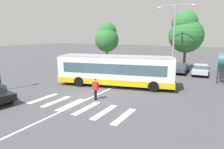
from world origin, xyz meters
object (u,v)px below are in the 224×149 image
(city_transit_bus, at_px, (115,70))
(parked_car_red, at_px, (143,64))
(twin_arm_street_lamp, at_px, (174,32))
(parked_car_blue, at_px, (124,63))
(parked_car_silver, at_px, (200,69))
(parked_car_champagne, at_px, (158,66))
(background_tree_right, at_px, (186,32))
(parked_car_white, at_px, (111,62))
(background_tree_left, at_px, (107,37))
(pedestrian_crossing_street, at_px, (95,88))
(parked_car_charcoal, at_px, (180,67))

(city_transit_bus, bearing_deg, parked_car_red, 96.28)
(city_transit_bus, distance_m, twin_arm_street_lamp, 10.05)
(city_transit_bus, xyz_separation_m, twin_arm_street_lamp, (3.64, 8.55, 3.81))
(parked_car_blue, distance_m, twin_arm_street_lamp, 9.13)
(parked_car_silver, bearing_deg, twin_arm_street_lamp, -152.17)
(parked_car_champagne, bearing_deg, parked_car_red, 164.85)
(parked_car_champagne, bearing_deg, background_tree_right, 48.03)
(parked_car_white, bearing_deg, background_tree_left, 129.20)
(parked_car_silver, bearing_deg, city_transit_bus, -123.76)
(city_transit_bus, relative_size, twin_arm_street_lamp, 1.36)
(parked_car_blue, distance_m, background_tree_right, 9.93)
(parked_car_white, xyz_separation_m, parked_car_blue, (2.42, -0.05, 0.00))
(pedestrian_crossing_street, bearing_deg, parked_car_silver, 67.56)
(city_transit_bus, xyz_separation_m, parked_car_charcoal, (4.33, 10.43, -0.82))
(parked_car_silver, height_order, twin_arm_street_lamp, twin_arm_street_lamp)
(city_transit_bus, relative_size, parked_car_silver, 2.58)
(city_transit_bus, height_order, background_tree_left, background_tree_left)
(parked_car_red, bearing_deg, background_tree_right, 23.97)
(parked_car_white, distance_m, parked_car_charcoal, 10.79)
(pedestrian_crossing_street, height_order, background_tree_right, background_tree_right)
(parked_car_blue, bearing_deg, parked_car_red, 8.92)
(pedestrian_crossing_street, distance_m, parked_car_charcoal, 15.47)
(city_transit_bus, bearing_deg, background_tree_right, 72.11)
(background_tree_left, bearing_deg, pedestrian_crossing_street, -61.67)
(parked_car_silver, xyz_separation_m, background_tree_left, (-15.88, 3.21, 3.84))
(parked_car_white, relative_size, parked_car_blue, 1.03)
(background_tree_right, bearing_deg, parked_car_blue, -160.96)
(parked_car_charcoal, relative_size, parked_car_silver, 0.99)
(parked_car_white, bearing_deg, city_transit_bus, -57.92)
(city_transit_bus, bearing_deg, parked_car_charcoal, 67.46)
(parked_car_blue, bearing_deg, parked_car_silver, -0.04)
(background_tree_right, bearing_deg, parked_car_red, -156.03)
(parked_car_white, height_order, parked_car_charcoal, same)
(pedestrian_crossing_street, relative_size, background_tree_right, 0.20)
(parked_car_white, height_order, parked_car_red, same)
(parked_car_champagne, distance_m, parked_car_charcoal, 2.93)
(parked_car_blue, xyz_separation_m, background_tree_right, (8.28, 2.86, 4.68))
(parked_car_blue, bearing_deg, parked_car_charcoal, 1.19)
(parked_car_champagne, bearing_deg, parked_car_silver, 2.62)
(parked_car_champagne, bearing_deg, parked_car_white, 177.74)
(background_tree_left, bearing_deg, parked_car_champagne, -18.28)
(pedestrian_crossing_street, bearing_deg, background_tree_left, 118.33)
(parked_car_blue, relative_size, background_tree_left, 0.63)
(twin_arm_street_lamp, relative_size, background_tree_right, 1.03)
(city_transit_bus, distance_m, background_tree_right, 14.31)
(pedestrian_crossing_street, relative_size, parked_car_champagne, 0.38)
(city_transit_bus, relative_size, parked_car_champagne, 2.62)
(parked_car_silver, relative_size, twin_arm_street_lamp, 0.53)
(parked_car_charcoal, bearing_deg, parked_car_red, 177.13)
(pedestrian_crossing_street, distance_m, background_tree_left, 20.85)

